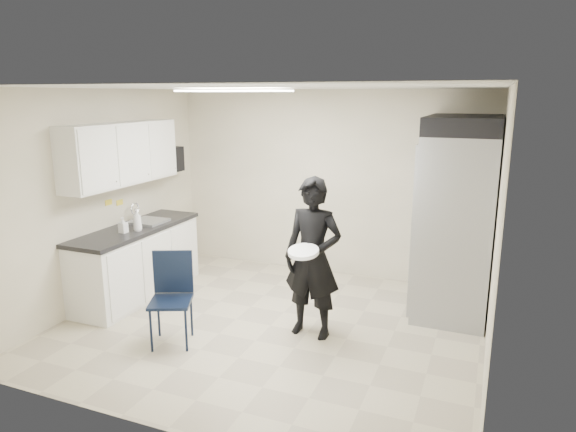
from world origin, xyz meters
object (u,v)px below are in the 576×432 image
at_px(lower_counter, 137,263).
at_px(folding_chair, 171,302).
at_px(man_tuxedo, 313,258).
at_px(commercial_fridge, 457,224).

height_order(lower_counter, folding_chair, folding_chair).
distance_m(folding_chair, man_tuxedo, 1.53).
bearing_deg(lower_counter, folding_chair, -39.41).
relative_size(lower_counter, man_tuxedo, 1.11).
relative_size(lower_counter, folding_chair, 2.05).
bearing_deg(folding_chair, lower_counter, 116.96).
xyz_separation_m(commercial_fridge, man_tuxedo, (-1.34, -1.28, -0.19)).
relative_size(commercial_fridge, man_tuxedo, 1.23).
height_order(commercial_fridge, man_tuxedo, commercial_fridge).
xyz_separation_m(lower_counter, man_tuxedo, (2.44, -0.21, 0.43)).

